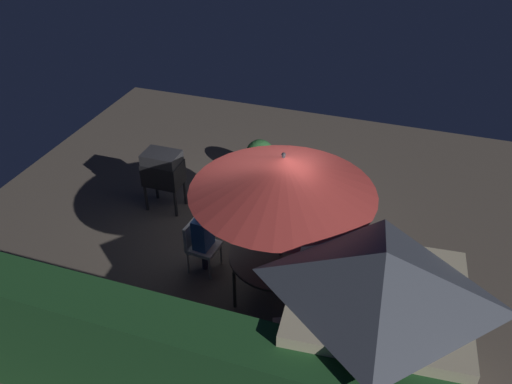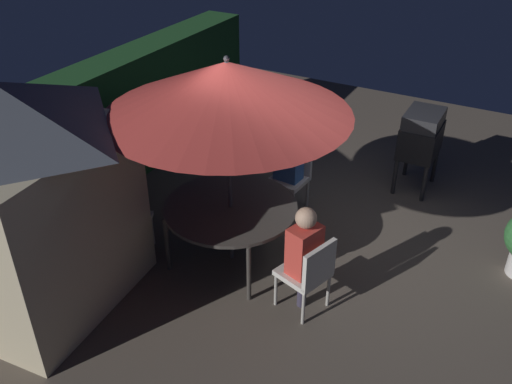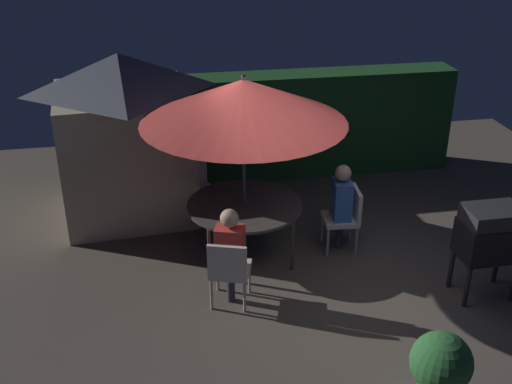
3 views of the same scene
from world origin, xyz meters
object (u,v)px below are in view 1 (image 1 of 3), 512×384
(bbq_grill, at_px, (163,169))
(chair_near_shed, at_px, (321,226))
(chair_toward_hedge, at_px, (292,332))
(potted_plant_by_shed, at_px, (260,156))
(person_in_blue, at_px, (203,231))
(patio_table, at_px, (280,257))
(chair_far_side, at_px, (199,243))
(garden_shed, at_px, (372,334))
(patio_umbrella, at_px, (283,174))
(person_in_red, at_px, (320,216))

(bbq_grill, height_order, chair_near_shed, bbq_grill)
(chair_near_shed, height_order, chair_toward_hedge, same)
(chair_toward_hedge, relative_size, potted_plant_by_shed, 1.08)
(person_in_blue, bearing_deg, patio_table, 175.19)
(chair_far_side, relative_size, chair_toward_hedge, 1.00)
(garden_shed, height_order, bbq_grill, garden_shed)
(garden_shed, height_order, patio_umbrella, patio_umbrella)
(chair_far_side, xyz_separation_m, person_in_blue, (-0.09, 0.01, 0.26))
(chair_far_side, distance_m, person_in_blue, 0.28)
(chair_near_shed, bearing_deg, person_in_red, 72.18)
(bbq_grill, bearing_deg, chair_far_side, 133.91)
(patio_table, height_order, chair_far_side, chair_far_side)
(bbq_grill, height_order, chair_far_side, bbq_grill)
(chair_far_side, height_order, potted_plant_by_shed, chair_far_side)
(chair_toward_hedge, bearing_deg, person_in_red, -85.46)
(bbq_grill, height_order, person_in_red, person_in_red)
(chair_toward_hedge, distance_m, potted_plant_by_shed, 4.74)
(chair_far_side, bearing_deg, person_in_red, -150.99)
(chair_near_shed, bearing_deg, chair_toward_hedge, 93.75)
(chair_far_side, bearing_deg, patio_umbrella, 175.19)
(bbq_grill, height_order, person_in_blue, person_in_blue)
(garden_shed, bearing_deg, chair_far_side, -29.52)
(garden_shed, height_order, chair_toward_hedge, garden_shed)
(patio_umbrella, height_order, potted_plant_by_shed, patio_umbrella)
(chair_near_shed, bearing_deg, chair_far_side, 30.63)
(patio_umbrella, distance_m, chair_toward_hedge, 2.12)
(chair_far_side, bearing_deg, chair_toward_hedge, 145.88)
(potted_plant_by_shed, relative_size, person_in_blue, 0.66)
(person_in_blue, bearing_deg, bbq_grill, -44.45)
(patio_table, height_order, chair_near_shed, chair_near_shed)
(patio_table, height_order, chair_toward_hedge, chair_toward_hedge)
(chair_near_shed, distance_m, person_in_blue, 2.02)
(patio_table, distance_m, person_in_red, 1.15)
(garden_shed, bearing_deg, person_in_blue, -30.14)
(person_in_red, height_order, person_in_blue, same)
(patio_umbrella, height_order, person_in_blue, patio_umbrella)
(patio_umbrella, xyz_separation_m, person_in_red, (-0.35, -1.09, -1.40))
(chair_toward_hedge, relative_size, person_in_red, 0.71)
(person_in_red, bearing_deg, patio_umbrella, 72.18)
(chair_far_side, xyz_separation_m, chair_toward_hedge, (-1.94, 1.31, 0.00))
(bbq_grill, xyz_separation_m, chair_far_side, (-1.32, 1.37, -0.33))
(patio_table, xyz_separation_m, chair_far_side, (1.40, -0.12, -0.19))
(person_in_red, xyz_separation_m, person_in_blue, (1.67, 0.98, 0.00))
(chair_toward_hedge, bearing_deg, chair_far_side, -34.12)
(patio_table, bearing_deg, potted_plant_by_shed, -66.43)
(garden_shed, distance_m, chair_near_shed, 3.06)
(patio_table, bearing_deg, patio_umbrella, 180.00)
(garden_shed, relative_size, chair_toward_hedge, 2.76)
(patio_umbrella, distance_m, chair_near_shed, 2.07)
(garden_shed, xyz_separation_m, person_in_blue, (2.86, -1.66, -0.48))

